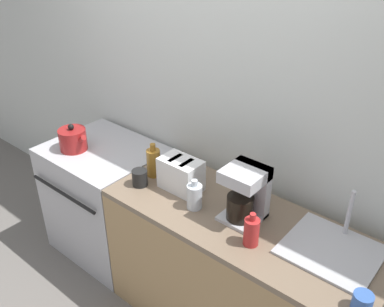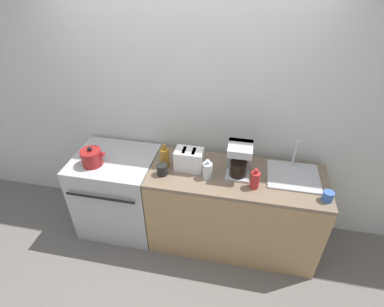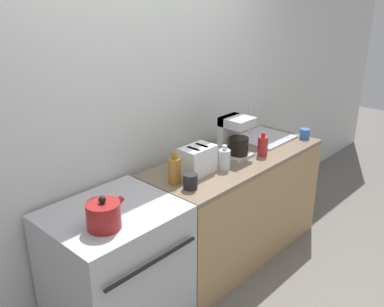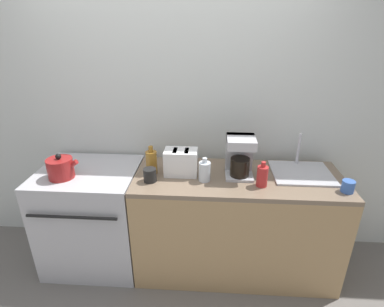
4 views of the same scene
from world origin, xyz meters
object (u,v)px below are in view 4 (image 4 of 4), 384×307
Objects in this scene: cup_blue at (348,186)px; bottle_red at (262,176)px; bottle_clear at (205,171)px; bottle_amber at (151,162)px; stove at (94,215)px; coffee_maker at (240,155)px; toaster at (181,162)px; cup_black at (150,175)px; kettle at (61,168)px.

bottle_red is at bearing 175.55° from cup_blue.
bottle_amber is at bearing 166.90° from bottle_clear.
cup_blue is at bearing -7.84° from bottle_amber.
stove is at bearing 174.14° from cup_blue.
bottle_clear is at bearing -156.52° from coffee_maker.
stove is at bearing 173.88° from bottle_clear.
toaster reaches higher than cup_black.
kettle reaches higher than cup_blue.
toaster is at bearing -0.40° from stove.
kettle is 0.95× the size of toaster.
stove is 0.94m from toaster.
toaster is at bearing 166.08° from bottle_red.
bottle_amber is at bearing 95.14° from cup_black.
coffee_maker reaches higher than bottle_red.
coffee_maker is at bearing 5.85° from kettle.
stove is 3.68× the size of kettle.
bottle_amber reaches higher than kettle.
cup_blue is (1.42, -0.06, -0.01)m from cup_black.
bottle_red is at bearing -1.10° from kettle.
coffee_maker is at bearing 23.48° from bottle_clear.
bottle_red is (1.52, -0.03, 0.00)m from kettle.
coffee_maker reaches higher than bottle_clear.
kettle is 1.31× the size of bottle_clear.
bottle_clear is at bearing 5.47° from cup_black.
cup_black reaches higher than cup_blue.
bottle_clear is 0.42m from bottle_red.
toaster is (0.91, 0.12, 0.02)m from kettle.
bottle_red is (1.38, -0.16, 0.52)m from stove.
kettle is at bearing -172.43° from toaster.
stove is 4.66× the size of bottle_red.
kettle is 1.38m from coffee_maker.
bottle_red reaches higher than cup_black.
toaster reaches higher than stove.
coffee_maker is 0.30m from bottle_clear.
kettle is 0.76× the size of coffee_maker.
toaster is 0.23m from bottle_amber.
coffee_maker reaches higher than cup_blue.
stove is 1.48m from bottle_red.
bottle_amber is 0.14m from cup_black.
bottle_amber reaches higher than toaster.
stove is 1.09m from bottle_clear.
cup_blue is (1.02, -0.10, -0.03)m from bottle_clear.
kettle is (-0.14, -0.13, 0.52)m from stove.
stove is at bearing -179.37° from coffee_maker.
stove is 0.76m from bottle_amber.
coffee_maker is at bearing 0.63° from stove.
coffee_maker reaches higher than stove.
stove is at bearing 179.51° from bottle_amber.
coffee_maker is at bearing 2.37° from toaster.
kettle is 1.52m from bottle_red.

